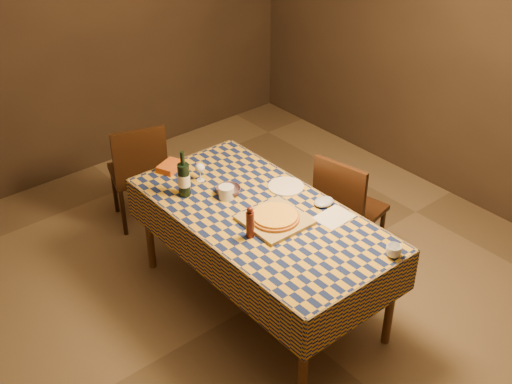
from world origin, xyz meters
TOP-DOWN VIEW (x-y plane):
  - room at (0.00, 0.00)m, footprint 5.00×5.10m
  - dining_table at (0.00, 0.00)m, footprint 0.94×1.84m
  - cutting_board at (-0.00, -0.14)m, footprint 0.39×0.39m
  - pizza at (-0.00, -0.14)m, footprint 0.33×0.33m
  - pepper_mill at (-0.22, -0.16)m, footprint 0.06×0.06m
  - bowl at (-0.03, 0.30)m, footprint 0.17×0.17m
  - wine_glass at (-0.07, 0.57)m, footprint 0.07×0.07m
  - wine_bottle at (-0.26, 0.49)m, footprint 0.08×0.08m
  - deli_tub at (-0.07, 0.28)m, footprint 0.12×0.12m
  - takeout_container at (-0.15, 0.84)m, footprint 0.22×0.19m
  - white_plate at (0.33, 0.12)m, footprint 0.31×0.31m
  - tumbler at (0.30, -0.85)m, footprint 0.11×0.11m
  - flour_patch at (0.32, -0.35)m, footprint 0.25×0.19m
  - flour_bag at (0.38, -0.20)m, footprint 0.16×0.13m
  - chair_far at (-0.13, 1.35)m, footprint 0.53×0.54m
  - chair_right at (0.76, -0.07)m, footprint 0.50×0.49m

SIDE VIEW (x-z plane):
  - chair_far at x=-0.13m, z-range 0.06..0.99m
  - chair_right at x=0.76m, z-range 0.06..0.99m
  - dining_table at x=0.00m, z-range 0.31..1.08m
  - flour_patch at x=0.32m, z-range 0.77..0.77m
  - white_plate at x=0.33m, z-range 0.77..0.78m
  - cutting_board at x=0.00m, z-range 0.77..0.79m
  - flour_bag at x=0.38m, z-range 0.77..0.81m
  - takeout_container at x=-0.15m, z-range 0.77..0.82m
  - bowl at x=-0.03m, z-range 0.77..0.82m
  - tumbler at x=0.30m, z-range 0.77..0.85m
  - pizza at x=0.00m, z-range 0.79..0.82m
  - deli_tub at x=-0.07m, z-range 0.77..0.86m
  - wine_glass at x=-0.07m, z-range 0.80..0.94m
  - pepper_mill at x=-0.22m, z-range 0.76..0.98m
  - wine_bottle at x=-0.26m, z-range 0.73..1.06m
  - room at x=0.00m, z-range 0.00..2.70m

